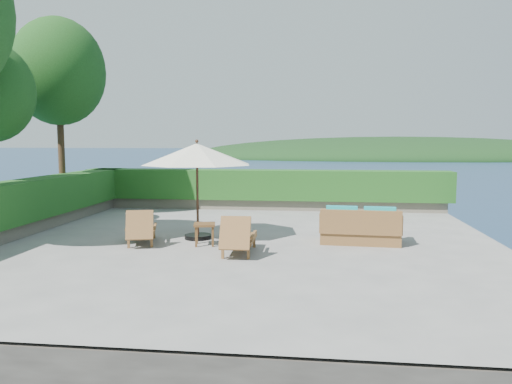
# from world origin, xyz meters

# --- Properties ---
(ground) EXTENTS (12.00, 12.00, 0.00)m
(ground) POSITION_xyz_m (0.00, 0.00, 0.00)
(ground) COLOR gray
(ground) RESTS_ON ground
(foundation) EXTENTS (12.00, 12.00, 3.00)m
(foundation) POSITION_xyz_m (0.00, 0.00, -1.55)
(foundation) COLOR #5D554A
(foundation) RESTS_ON ocean
(ocean) EXTENTS (600.00, 600.00, 0.00)m
(ocean) POSITION_xyz_m (0.00, 0.00, -3.00)
(ocean) COLOR #17284A
(ocean) RESTS_ON ground
(offshore_island) EXTENTS (126.00, 57.60, 12.60)m
(offshore_island) POSITION_xyz_m (25.00, 140.00, -3.00)
(offshore_island) COLOR black
(offshore_island) RESTS_ON ocean
(planter_wall_far) EXTENTS (12.00, 0.60, 0.36)m
(planter_wall_far) POSITION_xyz_m (0.00, 5.60, 0.18)
(planter_wall_far) COLOR gray
(planter_wall_far) RESTS_ON ground
(planter_wall_left) EXTENTS (0.60, 12.00, 0.36)m
(planter_wall_left) POSITION_xyz_m (-5.60, 0.00, 0.18)
(planter_wall_left) COLOR gray
(planter_wall_left) RESTS_ON ground
(hedge_far) EXTENTS (12.40, 0.90, 1.00)m
(hedge_far) POSITION_xyz_m (0.00, 5.60, 0.85)
(hedge_far) COLOR #154B17
(hedge_far) RESTS_ON planter_wall_far
(hedge_left) EXTENTS (0.90, 12.40, 1.00)m
(hedge_left) POSITION_xyz_m (-5.60, 0.00, 0.85)
(hedge_left) COLOR #154B17
(hedge_left) RESTS_ON planter_wall_left
(tree_far) EXTENTS (2.80, 2.80, 6.03)m
(tree_far) POSITION_xyz_m (-6.00, 3.20, 4.40)
(tree_far) COLOR #43301A
(tree_far) RESTS_ON ground
(patio_umbrella) EXTENTS (3.23, 3.23, 2.38)m
(patio_umbrella) POSITION_xyz_m (-1.05, 0.31, 2.01)
(patio_umbrella) COLOR black
(patio_umbrella) RESTS_ON ground
(lounge_left) EXTENTS (0.96, 1.54, 0.83)m
(lounge_left) POSITION_xyz_m (-2.19, -0.45, 0.35)
(lounge_left) COLOR brown
(lounge_left) RESTS_ON ground
(lounge_right) EXTENTS (0.70, 1.50, 0.86)m
(lounge_right) POSITION_xyz_m (0.17, -1.19, 0.36)
(lounge_right) COLOR brown
(lounge_right) RESTS_ON ground
(side_table) EXTENTS (0.55, 0.55, 0.50)m
(side_table) POSITION_xyz_m (-0.72, -0.40, 0.41)
(side_table) COLOR brown
(side_table) RESTS_ON ground
(wicker_loveseat) EXTENTS (1.88, 1.04, 0.89)m
(wicker_loveseat) POSITION_xyz_m (2.78, 0.24, 0.35)
(wicker_loveseat) COLOR brown
(wicker_loveseat) RESTS_ON ground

